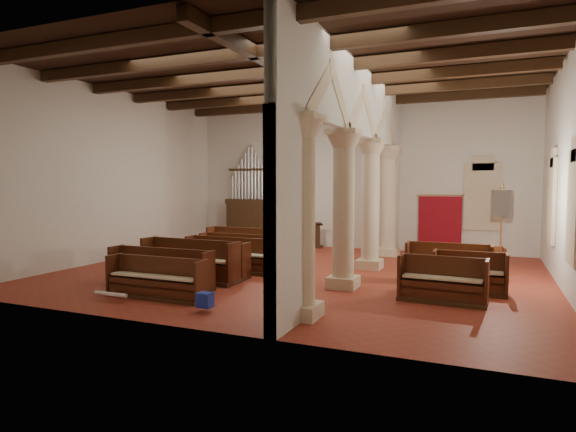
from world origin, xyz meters
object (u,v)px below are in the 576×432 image
at_px(pipe_organ, 251,213).
at_px(lectern, 317,237).
at_px(aisle_pew_0, 442,287).
at_px(processional_banner, 501,237).
at_px(nave_pew_0, 156,284).

height_order(pipe_organ, lectern, pipe_organ).
bearing_deg(aisle_pew_0, processional_banner, 82.22).
distance_m(lectern, aisle_pew_0, 9.46).
height_order(pipe_organ, nave_pew_0, pipe_organ).
xyz_separation_m(lectern, aisle_pew_0, (5.68, -7.57, -0.10)).
xyz_separation_m(processional_banner, aisle_pew_0, (-1.33, -6.81, -0.48)).
xyz_separation_m(pipe_organ, aisle_pew_0, (8.82, -7.58, -1.02)).
bearing_deg(lectern, aisle_pew_0, -56.52).
bearing_deg(aisle_pew_0, nave_pew_0, -157.58).
bearing_deg(aisle_pew_0, pipe_organ, 142.58).
bearing_deg(lectern, processional_banner, -9.55).
bearing_deg(pipe_organ, aisle_pew_0, -40.68).
bearing_deg(pipe_organ, processional_banner, -4.31).
relative_size(processional_banner, nave_pew_0, 1.02).
xyz_separation_m(lectern, nave_pew_0, (-0.62, -9.76, -0.14)).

